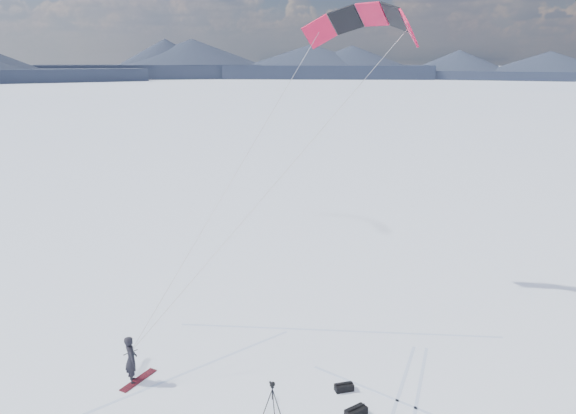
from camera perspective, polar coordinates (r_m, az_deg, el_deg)
horizon_hills at (r=16.97m, az=-2.31°, el=-8.13°), size 704.00×704.00×10.26m
snow_tracks at (r=19.31m, az=-1.28°, el=-20.31°), size 17.62×10.25×0.01m
snowkiter at (r=21.61m, az=-15.49°, el=-16.72°), size 0.49×0.69×1.76m
snowboard at (r=21.61m, az=-14.95°, el=-16.62°), size 1.55×1.08×0.04m
tripod at (r=18.47m, az=-1.61°, el=-18.71°), size 0.68×0.69×1.41m
gear_bag_a at (r=19.28m, az=6.93°, el=-19.97°), size 0.75×0.39×0.33m
gear_bag_b at (r=20.45m, az=5.72°, el=-17.76°), size 0.71×0.49×0.29m
power_kite at (r=26.83m, az=7.81°, el=17.89°), size 13.69×6.10×12.43m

